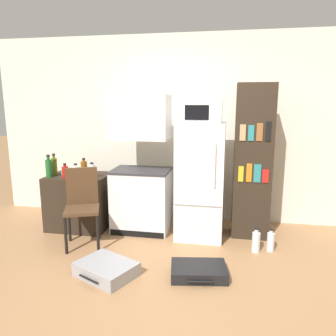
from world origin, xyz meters
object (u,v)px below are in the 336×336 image
refrigerator (200,181)px  chair (82,200)px  bottle_clear_short (92,171)px  bottle_amber_beer (84,167)px  bottle_olive_oil (54,166)px  suitcase_large_flat (199,271)px  water_bottle_middle (271,241)px  water_bottle_front (256,242)px  side_table (80,201)px  microwave (202,112)px  bookshelf (253,162)px  bowl (67,172)px  bottle_milk_white (76,173)px  kitchen_hutch (141,171)px  suitcase_small_flat (106,269)px  bottle_green_tall (49,168)px  bottle_ketchup_red (65,172)px

refrigerator → chair: size_ratio=1.57×
bottle_clear_short → bottle_amber_beer: bearing=132.2°
bottle_amber_beer → bottle_clear_short: bearing=-47.8°
bottle_olive_oil → suitcase_large_flat: 2.46m
water_bottle_middle → chair: bearing=-175.1°
chair → water_bottle_front: (2.10, 0.14, -0.43)m
side_table → microwave: size_ratio=1.63×
bookshelf → bowl: bearing=-177.8°
microwave → bookshelf: bookshelf is taller
bottle_milk_white → suitcase_large_flat: size_ratio=0.35×
kitchen_hutch → bowl: kitchen_hutch is taller
chair → bowl: bearing=109.7°
side_table → chair: chair is taller
microwave → bowl: size_ratio=2.91×
bowl → refrigerator: bearing=-1.0°
suitcase_small_flat → water_bottle_front: 1.75m
side_table → bottle_milk_white: bearing=-70.9°
kitchen_hutch → bottle_milk_white: kitchen_hutch is taller
kitchen_hutch → chair: kitchen_hutch is taller
bottle_amber_beer → chair: size_ratio=0.22×
refrigerator → bottle_olive_oil: size_ratio=4.97×
refrigerator → bottle_amber_beer: (-1.66, 0.14, 0.09)m
bottle_clear_short → kitchen_hutch: bearing=14.0°
kitchen_hutch → bottle_green_tall: (-1.21, -0.23, 0.04)m
side_table → bottle_olive_oil: bottle_olive_oil is taller
bottle_ketchup_red → suitcase_large_flat: bottle_ketchup_red is taller
bottle_amber_beer → water_bottle_middle: 2.68m
refrigerator → microwave: bearing=-108.3°
kitchen_hutch → bottle_amber_beer: 0.87m
bottle_green_tall → side_table: bearing=27.6°
refrigerator → bottle_clear_short: bearing=-175.4°
refrigerator → suitcase_small_flat: bearing=-124.6°
bottle_milk_white → suitcase_small_flat: bearing=-51.9°
bottle_clear_short → bowl: bearing=161.4°
bottle_amber_beer → water_bottle_front: (2.36, -0.52, -0.71)m
bookshelf → refrigerator: bearing=-168.7°
chair → suitcase_small_flat: bearing=-72.0°
bottle_olive_oil → bookshelf: bearing=4.0°
bottle_amber_beer → water_bottle_front: size_ratio=0.70×
bottle_ketchup_red → suitcase_large_flat: size_ratio=0.32×
refrigerator → bottle_ketchup_red: size_ratio=7.54×
suitcase_small_flat → bottle_clear_short: bearing=143.9°
side_table → kitchen_hutch: size_ratio=0.44×
chair → bottle_clear_short: bearing=73.3°
bookshelf → suitcase_small_flat: size_ratio=2.82×
bottle_milk_white → chair: bearing=-53.9°
side_table → bottle_clear_short: bottle_clear_short is taller
bottle_clear_short → bowl: size_ratio=1.21×
microwave → bottle_olive_oil: (-2.01, -0.05, -0.74)m
bottle_milk_white → water_bottle_middle: 2.57m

